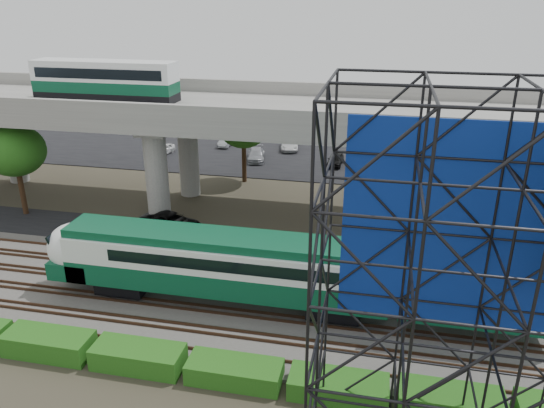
# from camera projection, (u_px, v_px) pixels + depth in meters

# --- Properties ---
(ground) EXTENTS (140.00, 140.00, 0.00)m
(ground) POSITION_uv_depth(u_px,v_px,m) (239.00, 327.00, 29.85)
(ground) COLOR #474233
(ground) RESTS_ON ground
(ballast_bed) EXTENTS (90.00, 12.00, 0.20)m
(ballast_bed) POSITION_uv_depth(u_px,v_px,m) (247.00, 306.00, 31.62)
(ballast_bed) COLOR slate
(ballast_bed) RESTS_ON ground
(service_road) EXTENTS (90.00, 5.00, 0.08)m
(service_road) POSITION_uv_depth(u_px,v_px,m) (276.00, 245.00, 39.36)
(service_road) COLOR black
(service_road) RESTS_ON ground
(parking_lot) EXTENTS (90.00, 18.00, 0.08)m
(parking_lot) POSITION_uv_depth(u_px,v_px,m) (317.00, 156.00, 60.69)
(parking_lot) COLOR black
(parking_lot) RESTS_ON ground
(harbor_water) EXTENTS (140.00, 40.00, 0.03)m
(harbor_water) POSITION_uv_depth(u_px,v_px,m) (336.00, 116.00, 80.67)
(harbor_water) COLOR slate
(harbor_water) RESTS_ON ground
(rail_tracks) EXTENTS (90.00, 9.52, 0.16)m
(rail_tracks) POSITION_uv_depth(u_px,v_px,m) (247.00, 304.00, 31.56)
(rail_tracks) COLOR #472D1E
(rail_tracks) RESTS_ON ballast_bed
(commuter_train) EXTENTS (29.30, 3.06, 4.30)m
(commuter_train) POSITION_uv_depth(u_px,v_px,m) (259.00, 266.00, 30.44)
(commuter_train) COLOR black
(commuter_train) RESTS_ON rail_tracks
(overpass) EXTENTS (80.00, 12.00, 12.40)m
(overpass) POSITION_uv_depth(u_px,v_px,m) (276.00, 120.00, 41.53)
(overpass) COLOR #9E9B93
(overpass) RESTS_ON ground
(scaffold_tower) EXTENTS (9.36, 6.36, 15.00)m
(scaffold_tower) POSITION_uv_depth(u_px,v_px,m) (452.00, 313.00, 17.90)
(scaffold_tower) COLOR black
(scaffold_tower) RESTS_ON ground
(hedge_strip) EXTENTS (34.60, 1.80, 1.20)m
(hedge_strip) POSITION_uv_depth(u_px,v_px,m) (235.00, 371.00, 25.54)
(hedge_strip) COLOR #195012
(hedge_strip) RESTS_ON ground
(trees) EXTENTS (40.94, 16.94, 7.69)m
(trees) POSITION_uv_depth(u_px,v_px,m) (234.00, 149.00, 43.35)
(trees) COLOR #382314
(trees) RESTS_ON ground
(suv) EXTENTS (5.82, 4.16, 1.47)m
(suv) POSITION_uv_depth(u_px,v_px,m) (171.00, 223.00, 41.32)
(suv) COLOR black
(suv) RESTS_ON service_road
(parked_cars) EXTENTS (36.98, 9.59, 1.28)m
(parked_cars) POSITION_uv_depth(u_px,v_px,m) (326.00, 153.00, 59.76)
(parked_cars) COLOR white
(parked_cars) RESTS_ON parking_lot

